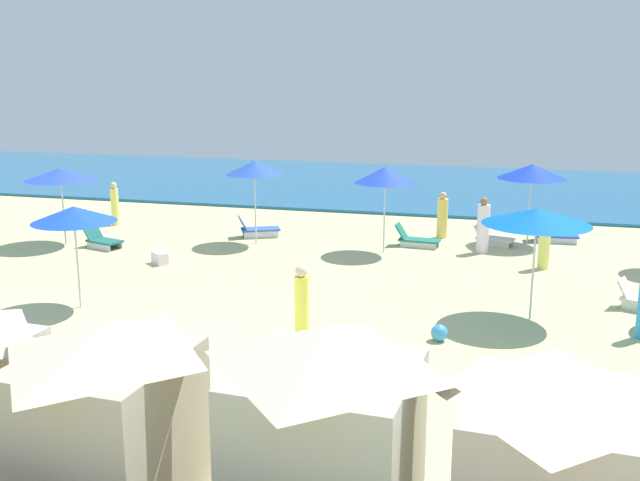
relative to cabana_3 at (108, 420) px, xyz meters
The scene contains 23 objects.
ground_plane 4.82m from the cabana_3, 106.49° to the left, with size 60.00×60.00×0.00m, color #CEC987.
ocean 27.49m from the cabana_3, 92.75° to the left, with size 60.00×14.04×0.12m, color #1D5D8C.
cabana_3 is the anchor object (origin of this frame).
cabana_4 2.84m from the cabana_3, ahead, with size 2.39×2.39×2.80m.
cabana_5 5.41m from the cabana_3, ahead, with size 2.26×2.38×2.51m.
umbrella_1 10.79m from the cabana_3, 60.07° to the left, with size 2.43×2.43×2.60m.
umbrella_2 9.08m from the cabana_3, 124.67° to the left, with size 1.98×1.98×2.48m.
umbrella_3 15.14m from the cabana_3, 102.41° to the left, with size 1.82×1.82×2.71m.
lounge_chair_3_0 16.05m from the cabana_3, 102.65° to the left, with size 1.51×1.13×0.73m.
umbrella_5 16.03m from the cabana_3, 125.18° to the left, with size 2.23×2.23×2.49m.
lounge_chair_5_0 15.13m from the cabana_3, 121.05° to the left, with size 1.34×0.93×0.64m.
umbrella_6 17.83m from the cabana_3, 72.50° to the left, with size 2.17×2.17×2.60m.
lounge_chair_6_0 17.03m from the cabana_3, 75.54° to the left, with size 1.37×0.89×0.66m.
lounge_chair_6_1 18.52m from the cabana_3, 70.55° to the left, with size 1.57×0.75×0.60m.
umbrella_8 14.70m from the cabana_3, 86.05° to the left, with size 1.86×1.86×2.68m.
lounge_chair_8_0 15.79m from the cabana_3, 83.17° to the left, with size 1.47×0.66×0.72m.
beachgoer_1 15.88m from the cabana_3, 75.48° to the left, with size 0.53×0.53×1.75m.
beachgoer_2 18.52m from the cabana_3, 119.52° to the left, with size 0.39×0.39×1.58m.
beachgoer_3 15.06m from the cabana_3, 67.49° to the left, with size 0.46×0.46×1.59m.
beachgoer_4 6.41m from the cabana_3, 83.37° to the left, with size 0.30×0.30×1.75m.
beachgoer_7 17.31m from the cabana_3, 81.51° to the left, with size 0.42×0.42×1.56m.
beach_ball_0 8.22m from the cabana_3, 64.71° to the left, with size 0.36×0.36×0.36m, color #3994DA.
cooler_box_1 12.71m from the cabana_3, 113.82° to the left, with size 0.59×0.31×0.36m, color white.
Camera 1 is at (6.14, -12.19, 5.75)m, focal length 42.01 mm.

